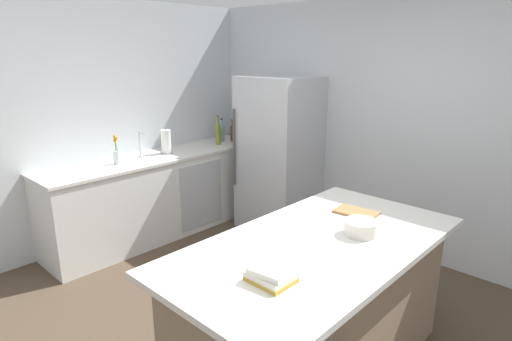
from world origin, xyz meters
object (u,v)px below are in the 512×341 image
flower_vase (117,154)px  mixing_bowl (361,228)px  paper_towel_roll (166,142)px  gin_bottle (222,132)px  refrigerator (279,154)px  hot_sauce_bottle (218,135)px  olive_oil_bottle (218,133)px  kitchen_island (315,305)px  sink_faucet (141,144)px  soda_bottle (237,129)px  cutting_board (356,212)px  syrup_bottle (233,132)px  cookbook_stack (271,275)px

flower_vase → mixing_bowl: bearing=4.4°
paper_towel_roll → gin_bottle: (-0.07, 0.91, -0.02)m
refrigerator → hot_sauce_bottle: bearing=-171.7°
hot_sauce_bottle → olive_oil_bottle: 0.15m
kitchen_island → gin_bottle: 3.18m
sink_faucet → hot_sauce_bottle: bearing=89.9°
soda_bottle → mixing_bowl: (2.73, -1.54, -0.11)m
sink_faucet → flower_vase: flower_vase is taller
paper_towel_roll → cutting_board: bearing=-2.6°
olive_oil_bottle → syrup_bottle: bearing=95.8°
cookbook_stack → olive_oil_bottle: bearing=143.0°
refrigerator → kitchen_island: bearing=-43.8°
flower_vase → olive_oil_bottle: (0.05, 1.36, 0.04)m
cookbook_stack → mixing_bowl: mixing_bowl is taller
refrigerator → cutting_board: bearing=-32.9°
cookbook_stack → soda_bottle: bearing=138.6°
refrigerator → gin_bottle: size_ratio=6.19×
kitchen_island → paper_towel_roll: paper_towel_roll is taller
hot_sauce_bottle → mixing_bowl: size_ratio=1.06×
flower_vase → olive_oil_bottle: olive_oil_bottle is taller
hot_sauce_bottle → cutting_board: hot_sauce_bottle is taller
flower_vase → cutting_board: (2.51, 0.51, -0.11)m
gin_bottle → hot_sauce_bottle: bearing=-69.9°
refrigerator → syrup_bottle: bearing=176.2°
kitchen_island → soda_bottle: size_ratio=5.69×
paper_towel_roll → soda_bottle: size_ratio=0.87×
paper_towel_roll → syrup_bottle: paper_towel_roll is taller
refrigerator → olive_oil_bottle: refrigerator is taller
gin_bottle → refrigerator: bearing=2.3°
kitchen_island → cutting_board: size_ratio=6.39×
kitchen_island → cookbook_stack: bearing=-80.0°
cutting_board → cookbook_stack: bearing=-81.4°
cutting_board → syrup_bottle: bearing=155.7°
refrigerator → gin_bottle: refrigerator is taller
refrigerator → flower_vase: size_ratio=5.90×
kitchen_island → syrup_bottle: size_ratio=7.23×
gin_bottle → cookbook_stack: bearing=-38.0°
cutting_board → refrigerator: bearing=147.1°
gin_bottle → kitchen_island: bearing=-31.2°
refrigerator → sink_faucet: refrigerator is taller
kitchen_island → soda_bottle: 3.23m
olive_oil_bottle → sink_faucet: bearing=-95.8°
gin_bottle → soda_bottle: bearing=69.4°
paper_towel_roll → soda_bottle: (0.01, 1.12, 0.00)m
flower_vase → hot_sauce_bottle: size_ratio=1.32×
soda_bottle → olive_oil_bottle: (0.06, -0.39, 0.00)m
hot_sauce_bottle → cookbook_stack: 3.43m
cookbook_stack → gin_bottle: bearing=142.0°
flower_vase → paper_towel_roll: (-0.02, 0.63, 0.03)m
syrup_bottle → cookbook_stack: 3.49m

